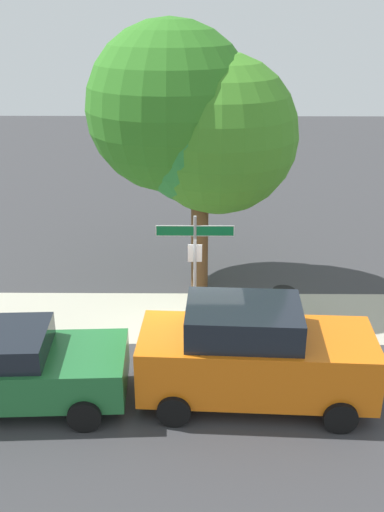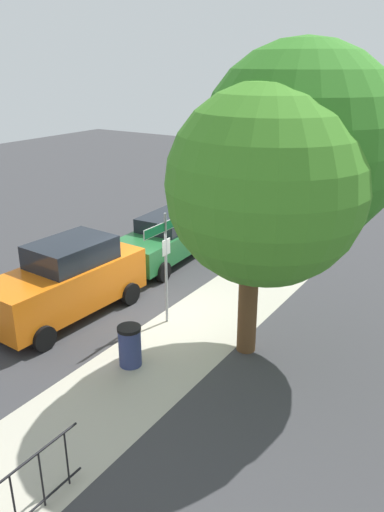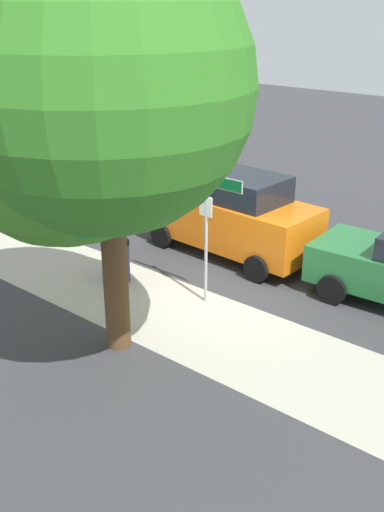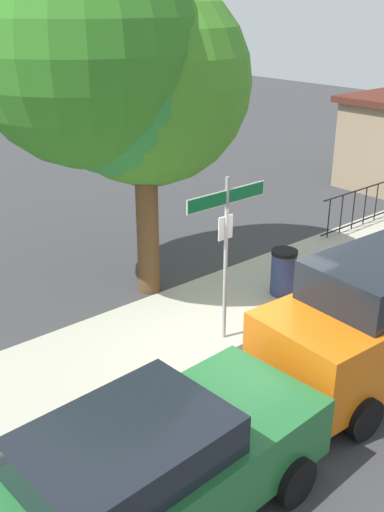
{
  "view_description": "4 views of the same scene",
  "coord_description": "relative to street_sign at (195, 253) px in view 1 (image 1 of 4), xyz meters",
  "views": [
    {
      "loc": [
        0.27,
        -11.81,
        7.36
      ],
      "look_at": [
        0.16,
        0.81,
        1.9
      ],
      "focal_mm": 41.29,
      "sensor_mm": 36.0,
      "label": 1
    },
    {
      "loc": [
        10.0,
        7.5,
        6.54
      ],
      "look_at": [
        -0.35,
        0.83,
        1.79
      ],
      "focal_mm": 35.35,
      "sensor_mm": 36.0,
      "label": 2
    },
    {
      "loc": [
        -7.06,
        9.51,
        6.01
      ],
      "look_at": [
        0.11,
        0.99,
        1.27
      ],
      "focal_mm": 42.7,
      "sensor_mm": 36.0,
      "label": 3
    },
    {
      "loc": [
        -6.38,
        -6.48,
        5.71
      ],
      "look_at": [
        -0.5,
        0.45,
        1.81
      ],
      "focal_mm": 42.06,
      "sensor_mm": 36.0,
      "label": 4
    }
  ],
  "objects": [
    {
      "name": "car_green",
      "position": [
        -3.69,
        -2.61,
        -1.32
      ],
      "size": [
        4.68,
        2.15,
        1.62
      ],
      "rotation": [
        0.0,
        0.0,
        0.05
      ],
      "color": "#236933",
      "rests_on": "ground_plane"
    },
    {
      "name": "car_orange",
      "position": [
        1.16,
        -2.45,
        -1.11
      ],
      "size": [
        4.62,
        2.14,
        2.11
      ],
      "rotation": [
        0.0,
        0.0,
        -0.05
      ],
      "color": "orange",
      "rests_on": "ground_plane"
    },
    {
      "name": "shade_tree",
      "position": [
        -0.02,
        3.03,
        2.35
      ],
      "size": [
        5.49,
        4.42,
        7.06
      ],
      "color": "brown",
      "rests_on": "ground_plane"
    },
    {
      "name": "trash_bin",
      "position": [
        2.15,
        0.5,
        -1.66
      ],
      "size": [
        0.55,
        0.55,
        0.98
      ],
      "color": "navy",
      "rests_on": "ground_plane"
    },
    {
      "name": "street_sign",
      "position": [
        0.0,
        0.0,
        0.0
      ],
      "size": [
        1.75,
        0.07,
        3.03
      ],
      "color": "#9EA0A5",
      "rests_on": "ground_plane"
    },
    {
      "name": "ground_plane",
      "position": [
        -0.23,
        -0.4,
        -2.15
      ],
      "size": [
        60.0,
        60.0,
        0.0
      ],
      "primitive_type": "plane",
      "color": "#38383A"
    },
    {
      "name": "sidewalk_strip",
      "position": [
        1.77,
        0.9,
        -2.15
      ],
      "size": [
        24.0,
        2.6,
        0.0
      ],
      "primitive_type": "cube",
      "color": "#AFAA97",
      "rests_on": "ground_plane"
    }
  ]
}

